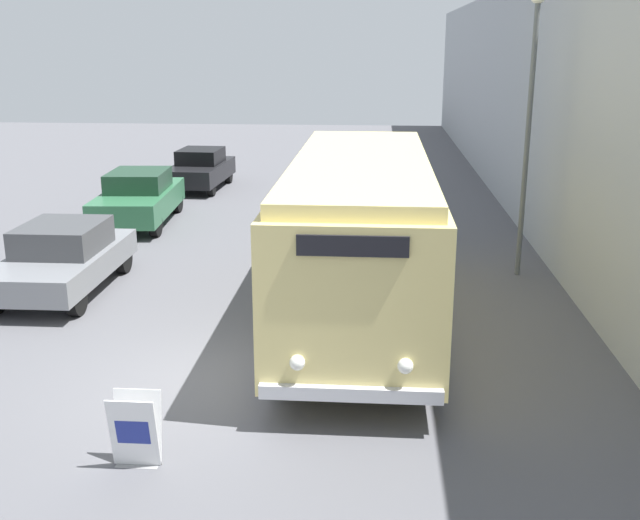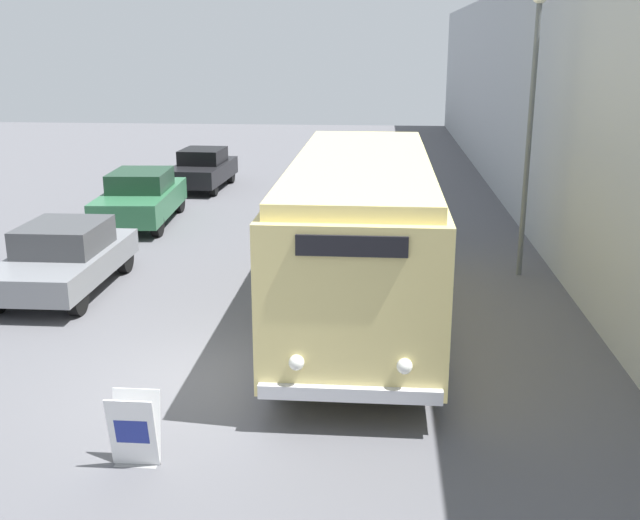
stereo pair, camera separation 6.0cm
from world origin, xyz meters
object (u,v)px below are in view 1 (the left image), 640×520
(streetlamp, at_px, (531,95))
(parked_car_near, at_px, (63,257))
(parked_car_far, at_px, (201,169))
(sign_board, at_px, (135,431))
(parked_car_mid, at_px, (139,197))
(vintage_bus, at_px, (360,230))

(streetlamp, distance_m, parked_car_near, 10.92)
(parked_car_near, bearing_deg, parked_car_far, 88.54)
(sign_board, relative_size, parked_car_mid, 0.21)
(parked_car_near, relative_size, parked_car_mid, 0.92)
(vintage_bus, xyz_separation_m, parked_car_mid, (-6.86, 7.77, -1.02))
(vintage_bus, distance_m, parked_car_mid, 10.41)
(vintage_bus, relative_size, parked_car_near, 2.10)
(vintage_bus, xyz_separation_m, parked_car_near, (-6.51, 1.31, -1.06))
(vintage_bus, height_order, parked_car_near, vintage_bus)
(sign_board, height_order, parked_car_far, parked_car_far)
(sign_board, height_order, parked_car_near, parked_car_near)
(sign_board, relative_size, streetlamp, 0.15)
(vintage_bus, bearing_deg, sign_board, -116.16)
(sign_board, bearing_deg, parked_car_near, 118.98)
(parked_car_mid, relative_size, parked_car_far, 1.15)
(parked_car_near, bearing_deg, parked_car_mid, 92.55)
(vintage_bus, xyz_separation_m, sign_board, (-2.72, -5.54, -1.34))
(vintage_bus, distance_m, parked_car_near, 6.73)
(sign_board, bearing_deg, streetlamp, 54.23)
(vintage_bus, relative_size, parked_car_far, 2.23)
(parked_car_near, xyz_separation_m, parked_car_mid, (-0.34, 6.46, 0.04))
(parked_car_mid, bearing_deg, sign_board, -76.75)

